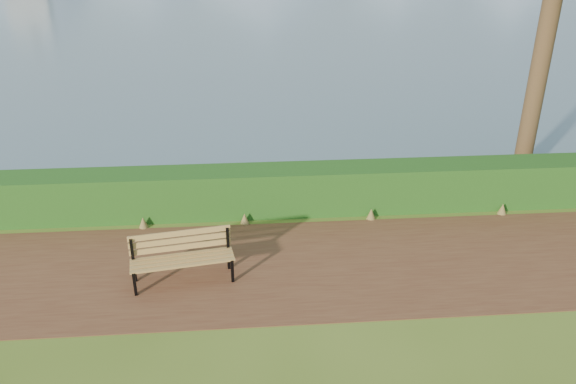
{
  "coord_description": "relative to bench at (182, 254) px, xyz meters",
  "views": [
    {
      "loc": [
        -1.04,
        -8.44,
        5.59
      ],
      "look_at": [
        -0.26,
        1.2,
        1.1
      ],
      "focal_mm": 35.0,
      "sensor_mm": 36.0,
      "label": 1
    }
  ],
  "objects": [
    {
      "name": "ground",
      "position": [
        2.2,
        -0.06,
        -0.51
      ],
      "size": [
        140.0,
        140.0,
        0.0
      ],
      "primitive_type": "plane",
      "color": "#45611B",
      "rests_on": "ground"
    },
    {
      "name": "path",
      "position": [
        2.2,
        0.24,
        -0.51
      ],
      "size": [
        40.0,
        3.4,
        0.01
      ],
      "primitive_type": "cube",
      "color": "#542C1C",
      "rests_on": "ground"
    },
    {
      "name": "hedge",
      "position": [
        2.2,
        2.54,
        -0.01
      ],
      "size": [
        32.0,
        0.85,
        1.0
      ],
      "primitive_type": "cube",
      "color": "#173F12",
      "rests_on": "ground"
    },
    {
      "name": "bench",
      "position": [
        0.0,
        0.0,
        0.0
      ],
      "size": [
        1.83,
        0.8,
        0.89
      ],
      "rotation": [
        0.0,
        0.0,
        0.17
      ],
      "color": "black",
      "rests_on": "ground"
    }
  ]
}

